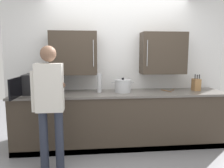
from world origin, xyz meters
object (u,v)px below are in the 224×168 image
object	(u,v)px
microwave_oven	(42,84)
knife_block	(196,85)
thermos_flask	(99,83)
stock_pot	(123,86)
person_figure	(50,98)
wooden_spoon	(169,90)

from	to	relation	value
microwave_oven	knife_block	distance (m)	2.63
thermos_flask	stock_pot	size ratio (longest dim) A/B	0.86
microwave_oven	thermos_flask	xyz separation A→B (m)	(0.93, -0.01, 0.00)
person_figure	thermos_flask	bearing A→B (deg)	49.17
knife_block	stock_pot	xyz separation A→B (m)	(-1.31, -0.03, 0.00)
wooden_spoon	stock_pot	size ratio (longest dim) A/B	0.62
thermos_flask	wooden_spoon	world-z (taller)	thermos_flask
knife_block	person_figure	size ratio (longest dim) A/B	0.18
microwave_oven	thermos_flask	size ratio (longest dim) A/B	2.61
thermos_flask	stock_pot	xyz separation A→B (m)	(0.39, -0.01, -0.05)
thermos_flask	person_figure	world-z (taller)	person_figure
microwave_oven	wooden_spoon	bearing A→B (deg)	0.41
knife_block	thermos_flask	bearing A→B (deg)	-179.11
thermos_flask	wooden_spoon	xyz separation A→B (m)	(1.22, 0.03, -0.15)
wooden_spoon	thermos_flask	bearing A→B (deg)	-178.59
stock_pot	person_figure	xyz separation A→B (m)	(-1.07, -0.77, -0.03)
wooden_spoon	microwave_oven	bearing A→B (deg)	-179.59
stock_pot	microwave_oven	bearing A→B (deg)	179.10
stock_pot	person_figure	bearing A→B (deg)	-144.08
knife_block	wooden_spoon	world-z (taller)	knife_block
microwave_oven	stock_pot	size ratio (longest dim) A/B	2.25
thermos_flask	person_figure	bearing A→B (deg)	-130.83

